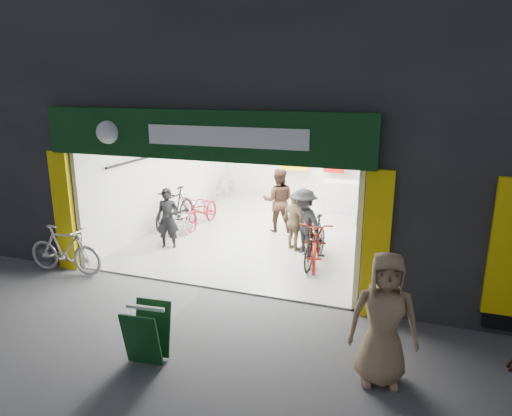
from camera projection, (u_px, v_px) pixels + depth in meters
The scene contains 16 objects.
ground at pixel (205, 288), 9.10m from camera, with size 60.00×60.00×0.00m, color #56565B.
building at pixel (311, 69), 12.22m from camera, with size 17.00×10.27×8.00m.
bike_left_front at pixel (181, 225), 11.74m from camera, with size 0.57×1.65×0.87m, color #B9BABF.
bike_left_midfront at pixel (175, 208), 12.80m from camera, with size 0.53×1.89×1.13m, color black.
bike_left_midback at pixel (202, 211), 12.84m from camera, with size 0.65×1.86×0.98m, color maroon.
bike_left_back at pixel (224, 186), 16.03m from camera, with size 0.44×1.56×0.94m, color #B5B5BA.
bike_right_front at pixel (315, 241), 10.18m from camera, with size 0.51×1.80×1.08m, color black.
bike_right_mid at pixel (316, 240), 10.27m from camera, with size 0.72×2.05×1.08m, color maroon.
bike_right_back at pixel (364, 208), 13.08m from camera, with size 0.46×1.63×0.98m, color #B1B1B6.
parked_bike at pixel (65, 250), 9.69m from camera, with size 0.50×1.76×1.06m, color silver.
customer_a at pixel (168, 219), 11.07m from camera, with size 0.56×0.37×1.53m, color black.
customer_b at pixel (278, 201), 12.34m from camera, with size 0.86×0.67×1.77m, color #3A251A.
customer_c at pixel (304, 222), 10.66m from camera, with size 1.04×0.60×1.61m, color black.
customer_d at pixel (295, 222), 10.93m from camera, with size 0.87×0.36×1.48m, color olive.
pedestrian_near at pixel (384, 319), 6.02m from camera, with size 0.91×0.59×1.86m, color #997B59.
sandwich_board at pixel (147, 332), 6.57m from camera, with size 0.60×0.62×0.85m.
Camera 1 is at (3.74, -7.55, 3.93)m, focal length 32.00 mm.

